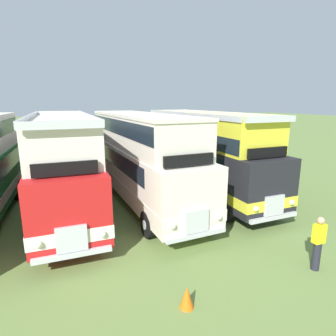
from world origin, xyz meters
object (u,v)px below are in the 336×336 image
bus_fifth_in_row (203,151)px  cone_near_end (187,297)px  marshal_person (318,243)px  bus_third_in_row (64,161)px  bus_fourth_in_row (140,154)px

bus_fifth_in_row → cone_near_end: size_ratio=19.22×
bus_fifth_in_row → marshal_person: (-0.50, -8.25, -1.47)m
cone_near_end → bus_third_in_row: bearing=106.9°
bus_third_in_row → bus_fourth_in_row: (3.68, -0.07, 0.11)m
bus_third_in_row → bus_fourth_in_row: bus_third_in_row is taller
bus_third_in_row → marshal_person: (6.87, -8.13, -1.47)m
bus_third_in_row → bus_fourth_in_row: bearing=-1.1°
bus_fourth_in_row → cone_near_end: bus_fourth_in_row is taller
marshal_person → bus_fourth_in_row: bearing=111.6°
bus_third_in_row → marshal_person: 10.74m
bus_fourth_in_row → bus_fifth_in_row: bearing=3.0°
bus_third_in_row → cone_near_end: bearing=-73.1°
cone_near_end → marshal_person: 4.43m
bus_fourth_in_row → marshal_person: bus_fourth_in_row is taller
bus_fourth_in_row → marshal_person: 8.81m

